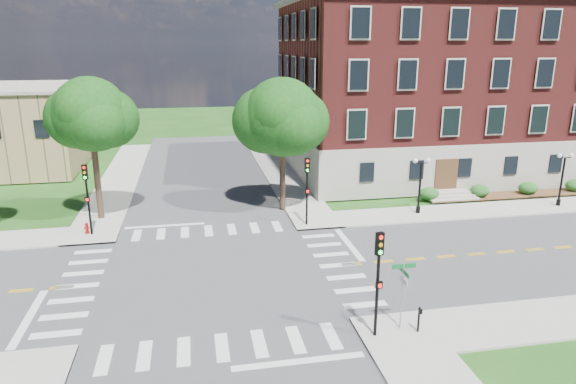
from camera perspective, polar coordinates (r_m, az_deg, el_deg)
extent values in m
plane|color=#1D4814|center=(29.27, -8.25, -9.16)|extent=(160.00, 160.00, 0.00)
cube|color=#3D3D3F|center=(29.27, -8.25, -9.15)|extent=(90.00, 12.00, 0.01)
cube|color=#3D3D3F|center=(29.27, -8.25, -9.15)|extent=(12.00, 90.00, 0.01)
cube|color=#9E9B93|center=(43.49, 23.03, -1.71)|extent=(34.00, 3.50, 0.12)
cube|color=#9E9B93|center=(51.72, -0.90, 2.31)|extent=(3.50, 34.00, 0.12)
cube|color=#9E9B93|center=(51.48, -18.16, 1.42)|extent=(3.50, 34.00, 0.12)
cube|color=silver|center=(33.41, 6.81, -5.81)|extent=(0.40, 5.50, 0.00)
cube|color=#9C9589|center=(55.41, 16.13, 4.89)|extent=(30.00, 20.00, 4.20)
cube|color=maroon|center=(54.51, 16.80, 13.16)|extent=(29.55, 19.70, 11.80)
cube|color=#9C9589|center=(54.61, 17.35, 19.60)|extent=(30.60, 20.60, 0.50)
cube|color=#472D19|center=(44.98, 17.17, 1.77)|extent=(2.00, 0.10, 2.80)
cylinder|color=#322419|center=(39.51, -20.36, 0.74)|extent=(0.44, 0.44, 5.01)
sphere|color=#123E10|center=(38.56, -21.11, 8.08)|extent=(5.20, 5.20, 5.20)
cylinder|color=#322419|center=(39.35, -0.62, 1.06)|extent=(0.44, 0.44, 4.14)
sphere|color=#123E10|center=(38.35, -0.65, 8.30)|extent=(5.88, 5.88, 5.88)
cylinder|color=black|center=(22.78, 9.84, -11.30)|extent=(0.14, 0.14, 3.80)
cube|color=black|center=(21.79, 10.15, -5.69)|extent=(0.37, 0.30, 1.00)
cylinder|color=red|center=(21.55, 10.31, -5.00)|extent=(0.19, 0.10, 0.18)
cylinder|color=orange|center=(21.67, 10.27, -5.81)|extent=(0.19, 0.10, 0.18)
cylinder|color=#19E533|center=(21.80, 10.22, -6.62)|extent=(0.19, 0.10, 0.18)
cube|color=black|center=(22.36, 10.08, -10.14)|extent=(0.32, 0.20, 0.30)
cylinder|color=black|center=(35.85, 2.11, -0.75)|extent=(0.14, 0.14, 3.80)
cube|color=black|center=(35.23, 2.15, 2.99)|extent=(0.34, 0.25, 1.00)
cylinder|color=red|center=(35.03, 2.20, 3.47)|extent=(0.18, 0.07, 0.18)
cylinder|color=orange|center=(35.10, 2.19, 2.94)|extent=(0.18, 0.07, 0.18)
cylinder|color=#19E533|center=(35.18, 2.19, 2.42)|extent=(0.18, 0.07, 0.18)
cube|color=black|center=(35.51, 2.18, 0.10)|extent=(0.31, 0.15, 0.30)
cylinder|color=black|center=(36.42, -21.26, -1.59)|extent=(0.14, 0.14, 3.80)
cube|color=black|center=(35.81, -21.64, 2.07)|extent=(0.35, 0.27, 1.00)
cylinder|color=red|center=(35.61, -21.73, 2.53)|extent=(0.19, 0.08, 0.18)
cylinder|color=orange|center=(35.69, -21.68, 2.02)|extent=(0.19, 0.08, 0.18)
cylinder|color=#19E533|center=(35.76, -21.63, 1.51)|extent=(0.19, 0.08, 0.18)
cube|color=black|center=(36.09, -21.40, -0.77)|extent=(0.32, 0.17, 0.30)
cylinder|color=black|center=(40.01, 14.25, -1.91)|extent=(0.32, 0.32, 0.50)
cylinder|color=black|center=(39.54, 14.42, 0.36)|extent=(0.16, 0.16, 3.80)
cube|color=black|center=(39.08, 14.61, 3.12)|extent=(1.00, 0.06, 0.06)
sphere|color=white|center=(38.83, 13.96, 3.38)|extent=(0.36, 0.36, 0.36)
sphere|color=white|center=(39.25, 15.30, 3.42)|extent=(0.36, 0.36, 0.36)
cylinder|color=black|center=(45.87, 27.83, -1.01)|extent=(0.32, 0.32, 0.50)
cylinder|color=black|center=(45.47, 28.10, 0.97)|extent=(0.16, 0.16, 3.80)
cube|color=black|center=(45.06, 28.43, 3.37)|extent=(1.00, 0.06, 0.06)
sphere|color=white|center=(44.71, 27.96, 3.61)|extent=(0.36, 0.36, 0.36)
sphere|color=white|center=(45.34, 28.95, 3.62)|extent=(0.36, 0.36, 0.36)
cylinder|color=gray|center=(23.74, 12.54, -11.23)|extent=(0.07, 0.07, 3.10)
cube|color=#0B5F28|center=(23.11, 12.76, -8.03)|extent=(1.10, 0.03, 0.20)
cube|color=#0B5F28|center=(23.22, 12.72, -8.59)|extent=(0.03, 1.10, 0.20)
cube|color=silver|center=(23.42, 12.76, -9.58)|extent=(0.03, 0.75, 0.25)
cylinder|color=black|center=(24.04, 14.32, -13.56)|extent=(0.10, 0.10, 1.20)
cube|color=black|center=(23.73, 14.51, -12.75)|extent=(0.14, 0.08, 0.22)
cylinder|color=#9D0E0C|center=(37.27, -21.40, -4.22)|extent=(0.32, 0.32, 0.10)
cylinder|color=#9D0E0C|center=(37.19, -21.44, -3.86)|extent=(0.22, 0.22, 0.60)
sphere|color=#9D0E0C|center=(37.09, -21.49, -3.38)|extent=(0.24, 0.24, 0.24)
cylinder|color=#9D0E0C|center=(37.17, -21.45, -3.74)|extent=(0.35, 0.12, 0.12)
cylinder|color=#9D0E0C|center=(37.17, -21.45, -3.74)|extent=(0.12, 0.35, 0.12)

